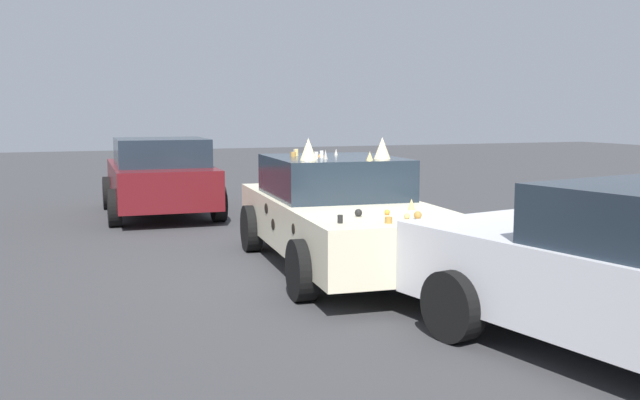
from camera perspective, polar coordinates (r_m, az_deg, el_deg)
ground_plane at (r=9.35m, az=1.72°, el=-5.40°), size 60.00×60.00×0.00m
art_car_decorated at (r=9.31m, az=1.58°, el=-1.01°), size 4.75×2.32×1.69m
parked_sedan_row_back_center at (r=14.22m, az=-12.60°, el=1.81°), size 4.02×2.19×1.51m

